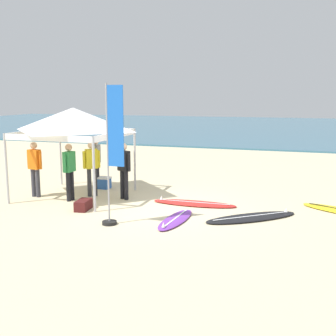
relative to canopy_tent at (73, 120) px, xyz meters
name	(u,v)px	position (x,y,z in m)	size (l,w,h in m)	color
ground_plane	(157,208)	(2.85, -0.50, -2.39)	(80.00, 80.00, 0.00)	beige
sea	(265,127)	(2.85, 31.04, -2.34)	(80.00, 36.00, 0.10)	#386B84
canopy_tent	(73,120)	(0.00, 0.00, 0.00)	(2.93, 2.93, 2.75)	#B7B7BC
surfboard_black	(252,217)	(5.52, -0.72, -2.35)	(2.45, 2.18, 0.19)	black
surfboard_purple	(175,219)	(3.72, -1.52, -2.35)	(0.65, 1.98, 0.19)	purple
surfboard_red	(194,203)	(3.76, 0.19, -2.35)	(2.45, 0.69, 0.19)	red
person_grey	(96,159)	(0.07, 1.26, -1.40)	(0.28, 0.54, 1.71)	black
person_orange	(35,165)	(-1.15, -0.43, -1.40)	(0.55, 0.26, 1.71)	#383842
person_yellow	(92,165)	(0.46, 0.20, -1.40)	(0.43, 0.41, 1.71)	#2D2D33
person_green	(69,168)	(0.11, -0.52, -1.40)	(0.24, 0.55, 1.71)	black
person_black	(124,167)	(1.59, 0.13, -1.40)	(0.50, 0.36, 1.71)	black
banner_flag	(112,161)	(2.38, -2.30, -0.81)	(0.60, 0.36, 3.40)	#99999E
gear_bag_near_tent	(83,205)	(1.01, -1.33, -2.25)	(0.60, 0.32, 0.28)	#4C1919
cooler_box	(103,183)	(0.27, 1.30, -2.19)	(0.50, 0.36, 0.39)	#2D60B7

